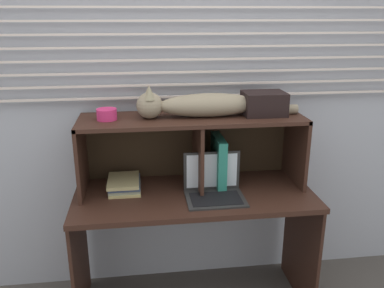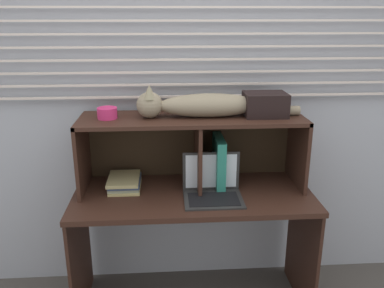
{
  "view_description": "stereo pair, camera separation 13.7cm",
  "coord_description": "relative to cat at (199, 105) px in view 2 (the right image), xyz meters",
  "views": [
    {
      "loc": [
        -0.29,
        -1.88,
        1.74
      ],
      "look_at": [
        0.0,
        0.31,
        1.01
      ],
      "focal_mm": 37.78,
      "sensor_mm": 36.0,
      "label": 1
    },
    {
      "loc": [
        -0.15,
        -1.89,
        1.74
      ],
      "look_at": [
        0.0,
        0.31,
        1.01
      ],
      "focal_mm": 37.78,
      "sensor_mm": 36.0,
      "label": 2
    }
  ],
  "objects": [
    {
      "name": "desk",
      "position": [
        -0.04,
        -0.1,
        -0.64
      ],
      "size": [
        1.36,
        0.59,
        0.75
      ],
      "color": "#371F17",
      "rests_on": "ground"
    },
    {
      "name": "hutch_shelf_unit",
      "position": [
        -0.03,
        0.03,
        -0.19
      ],
      "size": [
        1.27,
        0.37,
        0.42
      ],
      "color": "#371F17",
      "rests_on": "desk"
    },
    {
      "name": "binder_upright",
      "position": [
        0.12,
        0.0,
        -0.34
      ],
      "size": [
        0.05,
        0.26,
        0.3
      ],
      "primitive_type": "cube",
      "color": "#288270",
      "rests_on": "desk"
    },
    {
      "name": "storage_box",
      "position": [
        0.38,
        0.0,
        -0.0
      ],
      "size": [
        0.24,
        0.18,
        0.13
      ],
      "primitive_type": "cube",
      "color": "black",
      "rests_on": "hutch_shelf_unit"
    },
    {
      "name": "laptop",
      "position": [
        0.06,
        -0.16,
        -0.44
      ],
      "size": [
        0.32,
        0.25,
        0.24
      ],
      "color": "#2B2B2B",
      "rests_on": "desk"
    },
    {
      "name": "book_stack",
      "position": [
        -0.44,
        -0.0,
        -0.46
      ],
      "size": [
        0.19,
        0.25,
        0.07
      ],
      "color": "tan",
      "rests_on": "desk"
    },
    {
      "name": "cat",
      "position": [
        0.0,
        0.0,
        0.0
      ],
      "size": [
        0.92,
        0.16,
        0.18
      ],
      "color": "gray",
      "rests_on": "hutch_shelf_unit"
    },
    {
      "name": "small_basket",
      "position": [
        -0.51,
        0.0,
        -0.04
      ],
      "size": [
        0.11,
        0.11,
        0.06
      ],
      "primitive_type": "cylinder",
      "color": "#D42E6B",
      "rests_on": "hutch_shelf_unit"
    },
    {
      "name": "back_panel_with_blinds",
      "position": [
        -0.04,
        0.23,
        0.02
      ],
      "size": [
        4.4,
        0.08,
        2.5
      ],
      "color": "#ADB1BD",
      "rests_on": "ground"
    }
  ]
}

